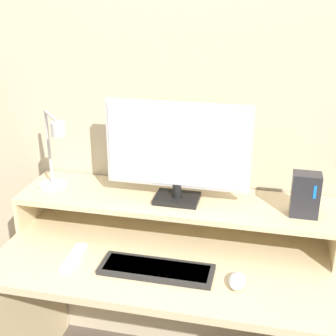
{
  "coord_description": "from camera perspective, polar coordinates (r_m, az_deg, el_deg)",
  "views": [
    {
      "loc": [
        0.35,
        -1.15,
        1.68
      ],
      "look_at": [
        0.01,
        0.35,
        1.06
      ],
      "focal_mm": 50.0,
      "sensor_mm": 36.0,
      "label": 1
    }
  ],
  "objects": [
    {
      "name": "desk",
      "position": [
        1.91,
        -0.42,
        -15.61
      ],
      "size": [
        1.25,
        0.64,
        0.72
      ],
      "color": "beige",
      "rests_on": "ground_plane"
    },
    {
      "name": "monitor_shelf",
      "position": [
        1.86,
        0.71,
        -4.33
      ],
      "size": [
        1.25,
        0.31,
        0.15
      ],
      "color": "beige",
      "rests_on": "desk"
    },
    {
      "name": "keyboard",
      "position": [
        1.69,
        -1.35,
        -12.24
      ],
      "size": [
        0.4,
        0.13,
        0.02
      ],
      "color": "#282828",
      "rests_on": "desk"
    },
    {
      "name": "monitor",
      "position": [
        1.76,
        1.17,
        2.21
      ],
      "size": [
        0.56,
        0.13,
        0.39
      ],
      "color": "black",
      "rests_on": "monitor_shelf"
    },
    {
      "name": "desk_lamp",
      "position": [
        1.89,
        -13.71,
        1.45
      ],
      "size": [
        0.2,
        0.22,
        0.33
      ],
      "color": "silver",
      "rests_on": "monitor_shelf"
    },
    {
      "name": "router_dock",
      "position": [
        1.76,
        16.4,
        -3.14
      ],
      "size": [
        0.1,
        0.07,
        0.17
      ],
      "color": "#28282D",
      "rests_on": "monitor_shelf"
    },
    {
      "name": "wall_back",
      "position": [
        1.9,
        2.0,
        8.91
      ],
      "size": [
        6.0,
        0.05,
        2.5
      ],
      "color": "beige",
      "rests_on": "ground_plane"
    },
    {
      "name": "remote_control",
      "position": [
        1.79,
        -11.44,
        -10.66
      ],
      "size": [
        0.05,
        0.19,
        0.02
      ],
      "color": "white",
      "rests_on": "desk"
    },
    {
      "name": "mouse",
      "position": [
        1.64,
        8.43,
        -13.43
      ],
      "size": [
        0.06,
        0.1,
        0.03
      ],
      "color": "silver",
      "rests_on": "desk"
    }
  ]
}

